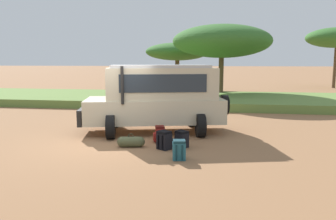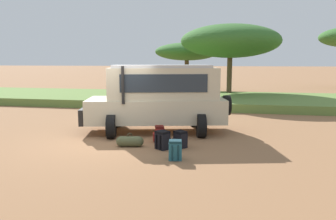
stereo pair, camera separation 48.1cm
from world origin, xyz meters
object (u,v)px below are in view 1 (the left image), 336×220
at_px(backpack_cluster_center, 164,140).
at_px(duffel_bag_low_black_case, 131,142).
at_px(safari_vehicle, 158,97).
at_px(backpack_outermost, 181,139).
at_px(acacia_tree_far_left, 177,52).
at_px(backpack_beside_front_wheel, 160,134).
at_px(acacia_tree_left_mid, 222,42).
at_px(backpack_near_rear_wheel, 179,150).

bearing_deg(backpack_cluster_center, duffel_bag_low_black_case, 175.19).
xyz_separation_m(safari_vehicle, backpack_outermost, (1.12, -2.05, -1.05)).
relative_size(duffel_bag_low_black_case, acacia_tree_far_left, 0.15).
xyz_separation_m(duffel_bag_low_black_case, acacia_tree_far_left, (-1.06, 18.77, 3.20)).
distance_m(safari_vehicle, backpack_outermost, 2.56).
bearing_deg(backpack_beside_front_wheel, duffel_bag_low_black_case, -137.12).
height_order(acacia_tree_far_left, acacia_tree_left_mid, acacia_tree_left_mid).
distance_m(backpack_cluster_center, duffel_bag_low_black_case, 1.06).
bearing_deg(backpack_cluster_center, acacia_tree_far_left, 96.38).
xyz_separation_m(acacia_tree_far_left, acacia_tree_left_mid, (3.72, -5.31, 0.53)).
bearing_deg(acacia_tree_far_left, backpack_beside_front_wheel, -84.26).
relative_size(backpack_beside_front_wheel, acacia_tree_left_mid, 0.07).
height_order(backpack_near_rear_wheel, acacia_tree_left_mid, acacia_tree_left_mid).
xyz_separation_m(backpack_outermost, acacia_tree_left_mid, (1.14, 13.27, 3.64)).
distance_m(backpack_cluster_center, acacia_tree_left_mid, 14.12).
height_order(backpack_near_rear_wheel, backpack_outermost, backpack_near_rear_wheel).
xyz_separation_m(safari_vehicle, backpack_near_rear_wheel, (1.21, -3.29, -1.04)).
xyz_separation_m(backpack_cluster_center, duffel_bag_low_black_case, (-1.05, 0.09, -0.11)).
relative_size(backpack_beside_front_wheel, duffel_bag_low_black_case, 0.64).
height_order(backpack_cluster_center, acacia_tree_far_left, acacia_tree_far_left).
distance_m(backpack_outermost, acacia_tree_far_left, 19.02).
bearing_deg(safari_vehicle, backpack_near_rear_wheel, -69.87).
distance_m(safari_vehicle, duffel_bag_low_black_case, 2.54).
bearing_deg(backpack_outermost, backpack_cluster_center, -149.70).
xyz_separation_m(backpack_cluster_center, backpack_near_rear_wheel, (0.56, -0.97, -0.01)).
distance_m(duffel_bag_low_black_case, acacia_tree_far_left, 19.07).
bearing_deg(backpack_beside_front_wheel, acacia_tree_far_left, 95.74).
distance_m(backpack_cluster_center, backpack_outermost, 0.55).
bearing_deg(acacia_tree_far_left, acacia_tree_left_mid, -54.94).
xyz_separation_m(backpack_outermost, duffel_bag_low_black_case, (-1.52, -0.19, -0.09)).
distance_m(backpack_cluster_center, backpack_near_rear_wheel, 1.11).
relative_size(backpack_cluster_center, backpack_near_rear_wheel, 1.04).
distance_m(duffel_bag_low_black_case, acacia_tree_left_mid, 14.22).
relative_size(safari_vehicle, backpack_beside_front_wheel, 10.31).
relative_size(backpack_near_rear_wheel, backpack_outermost, 1.04).
height_order(backpack_beside_front_wheel, acacia_tree_left_mid, acacia_tree_left_mid).
height_order(safari_vehicle, backpack_cluster_center, safari_vehicle).
bearing_deg(safari_vehicle, duffel_bag_low_black_case, -99.98).
height_order(backpack_cluster_center, duffel_bag_low_black_case, backpack_cluster_center).
bearing_deg(backpack_beside_front_wheel, acacia_tree_left_mid, 81.49).
distance_m(safari_vehicle, backpack_cluster_center, 2.63).
relative_size(backpack_cluster_center, duffel_bag_low_black_case, 0.66).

